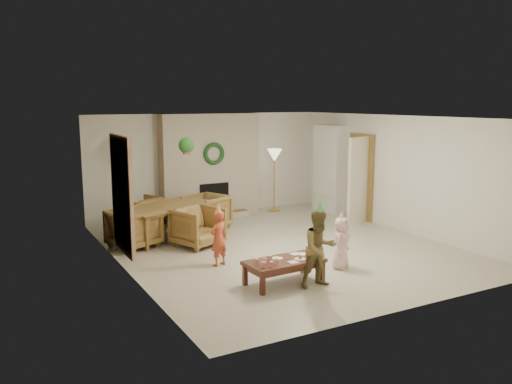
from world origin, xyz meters
TOP-DOWN VIEW (x-y plane):
  - floor at (0.00, 0.00)m, footprint 7.00×7.00m
  - ceiling at (0.00, 0.00)m, footprint 7.00×7.00m
  - wall_back at (0.00, 3.50)m, footprint 7.00×0.00m
  - wall_front at (0.00, -3.50)m, footprint 7.00×0.00m
  - wall_left at (-3.00, 0.00)m, footprint 0.00×7.00m
  - wall_right at (3.00, 0.00)m, footprint 0.00×7.00m
  - fireplace_mass at (0.00, 3.30)m, footprint 2.50×0.40m
  - fireplace_hearth at (0.00, 2.95)m, footprint 1.60×0.30m
  - fireplace_firebox at (0.00, 3.12)m, footprint 0.75×0.12m
  - fireplace_wreath at (0.00, 3.07)m, footprint 0.54×0.10m
  - floor_lamp_base at (1.64, 3.00)m, footprint 0.30×0.30m
  - floor_lamp_post at (1.64, 3.00)m, footprint 0.03×0.03m
  - floor_lamp_shade at (1.64, 3.00)m, footprint 0.38×0.38m
  - bookshelf_carcass at (2.84, 2.30)m, footprint 0.30×1.00m
  - bookshelf_shelf_a at (2.82, 2.30)m, footprint 0.30×0.92m
  - bookshelf_shelf_b at (2.82, 2.30)m, footprint 0.30×0.92m
  - bookshelf_shelf_c at (2.82, 2.30)m, footprint 0.30×0.92m
  - bookshelf_shelf_d at (2.82, 2.30)m, footprint 0.30×0.92m
  - books_row_lower at (2.80, 2.15)m, footprint 0.20×0.40m
  - books_row_mid at (2.80, 2.35)m, footprint 0.20×0.44m
  - books_row_upper at (2.80, 2.20)m, footprint 0.20×0.36m
  - door_frame at (2.96, 1.20)m, footprint 0.05×0.86m
  - door_leaf at (2.58, 0.82)m, footprint 0.77×0.32m
  - curtain_panel at (-2.96, 0.20)m, footprint 0.06×1.20m
  - dining_table at (-1.67, 1.64)m, footprint 2.24×1.74m
  - dining_chair_near at (-1.36, 0.83)m, footprint 1.07×1.08m
  - dining_chair_far at (-1.99, 2.45)m, footprint 1.07×1.08m
  - dining_chair_left at (-2.48, 1.32)m, footprint 1.08×1.07m
  - dining_chair_right at (-0.66, 2.03)m, footprint 1.08×1.07m
  - hanging_plant_cord at (-1.30, 1.50)m, footprint 0.01×0.01m
  - hanging_plant_pot at (-1.30, 1.50)m, footprint 0.16×0.16m
  - hanging_plant_foliage at (-1.30, 1.50)m, footprint 0.32×0.32m
  - coffee_table_top at (-1.00, -1.81)m, footprint 1.26×0.68m
  - coffee_table_apron at (-1.00, -1.81)m, footprint 1.16×0.58m
  - coffee_leg_fl at (-1.54, -2.09)m, footprint 0.07×0.07m
  - coffee_leg_fr at (-0.43, -2.02)m, footprint 0.07×0.07m
  - coffee_leg_bl at (-1.57, -1.59)m, footprint 0.07×0.07m
  - coffee_leg_br at (-0.46, -1.52)m, footprint 0.07×0.07m
  - cup_a at (-1.46, -1.98)m, footprint 0.07×0.07m
  - cup_b at (-1.47, -1.79)m, footprint 0.07×0.07m
  - cup_c at (-1.35, -2.02)m, footprint 0.07×0.07m
  - cup_d at (-1.36, -1.83)m, footprint 0.07×0.07m
  - cup_e at (-1.22, -1.93)m, footprint 0.07×0.07m
  - cup_f at (-1.23, -1.74)m, footprint 0.07×0.07m
  - plate_a at (-1.05, -1.70)m, footprint 0.18×0.18m
  - plate_b at (-0.76, -1.89)m, footprint 0.18×0.18m
  - plate_c at (-0.58, -1.69)m, footprint 0.18×0.18m
  - food_scoop at (-0.76, -1.89)m, footprint 0.07×0.07m
  - napkin_left at (-0.94, -1.97)m, footprint 0.15×0.15m
  - napkin_right at (-0.68, -1.62)m, footprint 0.15×0.15m
  - child_red at (-1.52, -0.51)m, footprint 0.41×0.34m
  - party_hat_red at (-1.52, -0.51)m, footprint 0.13×0.13m
  - child_plaid at (-0.59, -2.17)m, footprint 0.59×0.47m
  - party_hat_plaid at (-0.59, -2.17)m, footprint 0.18×0.18m
  - child_pink at (0.24, -1.62)m, footprint 0.52×0.48m
  - party_hat_pink at (0.24, -1.62)m, footprint 0.15×0.15m

SIDE VIEW (x-z plane):
  - floor at x=0.00m, z-range 0.00..0.00m
  - floor_lamp_base at x=1.64m, z-range 0.00..0.03m
  - fireplace_hearth at x=0.00m, z-range 0.00..0.12m
  - coffee_leg_fl at x=-1.54m, z-range 0.00..0.32m
  - coffee_leg_fr at x=-0.43m, z-range 0.00..0.32m
  - coffee_leg_bl at x=-1.57m, z-range 0.00..0.32m
  - coffee_leg_br at x=-0.46m, z-range 0.00..0.32m
  - coffee_table_apron at x=-1.00m, z-range 0.25..0.32m
  - dining_table at x=-1.67m, z-range 0.00..0.69m
  - coffee_table_top at x=-1.00m, z-range 0.32..0.38m
  - napkin_left at x=-0.94m, z-range 0.38..0.38m
  - napkin_right at x=-0.68m, z-range 0.38..0.38m
  - plate_a at x=-1.05m, z-range 0.38..0.39m
  - plate_b at x=-0.76m, z-range 0.38..0.39m
  - plate_c at x=-0.58m, z-range 0.38..0.39m
  - dining_chair_near at x=-1.36m, z-range 0.00..0.77m
  - dining_chair_far at x=-1.99m, z-range 0.00..0.77m
  - dining_chair_left at x=-2.48m, z-range 0.00..0.77m
  - dining_chair_right at x=-0.66m, z-range 0.00..0.77m
  - food_scoop at x=-0.76m, z-range 0.39..0.45m
  - cup_a at x=-1.46m, z-range 0.38..0.46m
  - cup_b at x=-1.47m, z-range 0.38..0.46m
  - cup_c at x=-1.35m, z-range 0.38..0.46m
  - cup_d at x=-1.36m, z-range 0.38..0.46m
  - cup_e at x=-1.22m, z-range 0.38..0.46m
  - cup_f at x=-1.23m, z-range 0.38..0.46m
  - child_pink at x=0.24m, z-range 0.00..0.89m
  - fireplace_firebox at x=0.00m, z-range 0.07..0.82m
  - bookshelf_shelf_a at x=2.82m, z-range 0.43..0.47m
  - child_red at x=-1.52m, z-range 0.00..0.96m
  - books_row_lower at x=2.80m, z-range 0.47..0.71m
  - child_plaid at x=-0.59m, z-range 0.00..1.20m
  - floor_lamp_post at x=1.64m, z-range 0.03..1.46m
  - bookshelf_shelf_b at x=2.82m, z-range 0.83..0.86m
  - party_hat_pink at x=0.24m, z-range 0.84..1.00m
  - books_row_mid at x=2.80m, z-range 0.87..1.11m
  - door_leaf at x=2.58m, z-range 0.00..2.00m
  - party_hat_red at x=-1.52m, z-range 0.91..1.09m
  - door_frame at x=2.96m, z-range 0.00..2.04m
  - bookshelf_carcass at x=2.84m, z-range 0.00..2.20m
  - party_hat_plaid at x=-0.59m, z-range 1.14..1.34m
  - wall_back at x=0.00m, z-range -2.25..4.75m
  - wall_front at x=0.00m, z-range -2.25..4.75m
  - wall_left at x=-3.00m, z-range -2.25..4.75m
  - wall_right at x=3.00m, z-range -2.25..4.75m
  - fireplace_mass at x=0.00m, z-range 0.00..2.50m
  - bookshelf_shelf_c at x=2.82m, z-range 1.24..1.26m
  - curtain_panel at x=-2.96m, z-range 0.25..2.25m
  - books_row_upper at x=2.80m, z-range 1.27..1.49m
  - floor_lamp_shade at x=1.64m, z-range 1.28..1.60m
  - fireplace_wreath at x=0.00m, z-range 1.28..1.82m
  - bookshelf_shelf_d at x=2.82m, z-range 1.64..1.66m
  - hanging_plant_pot at x=-1.30m, z-range 1.74..1.86m
  - hanging_plant_foliage at x=-1.30m, z-range 1.76..2.08m
  - hanging_plant_cord at x=-1.30m, z-range 1.80..2.50m
  - ceiling at x=0.00m, z-range 2.50..2.50m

